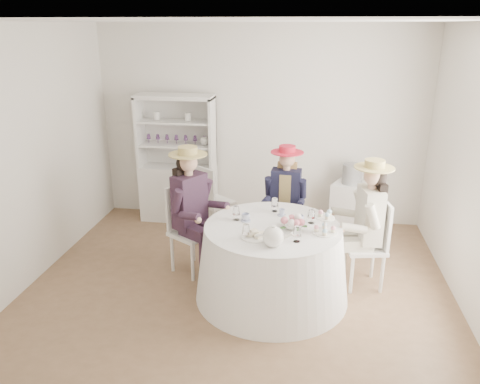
# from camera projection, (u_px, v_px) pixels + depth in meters

# --- Properties ---
(ground) EXTENTS (4.50, 4.50, 0.00)m
(ground) POSITION_uv_depth(u_px,v_px,m) (239.00, 286.00, 5.05)
(ground) COLOR brown
(ground) RESTS_ON ground
(ceiling) EXTENTS (4.50, 4.50, 0.00)m
(ceiling) POSITION_uv_depth(u_px,v_px,m) (238.00, 21.00, 4.14)
(ceiling) COLOR white
(ceiling) RESTS_ON wall_back
(wall_back) EXTENTS (4.50, 0.00, 4.50)m
(wall_back) POSITION_uv_depth(u_px,v_px,m) (260.00, 126.00, 6.46)
(wall_back) COLOR silver
(wall_back) RESTS_ON ground
(wall_front) EXTENTS (4.50, 0.00, 4.50)m
(wall_front) POSITION_uv_depth(u_px,v_px,m) (188.00, 263.00, 2.73)
(wall_front) COLOR silver
(wall_front) RESTS_ON ground
(wall_left) EXTENTS (0.00, 4.50, 4.50)m
(wall_left) POSITION_uv_depth(u_px,v_px,m) (27.00, 158.00, 4.91)
(wall_left) COLOR silver
(wall_left) RESTS_ON ground
(tea_table) EXTENTS (1.57, 1.57, 0.79)m
(tea_table) POSITION_uv_depth(u_px,v_px,m) (272.00, 262.00, 4.76)
(tea_table) COLOR white
(tea_table) RESTS_ON ground
(hutch) EXTENTS (1.17, 0.70, 1.79)m
(hutch) POSITION_uv_depth(u_px,v_px,m) (179.00, 177.00, 6.64)
(hutch) COLOR silver
(hutch) RESTS_ON ground
(side_table) EXTENTS (0.57, 0.57, 0.67)m
(side_table) POSITION_uv_depth(u_px,v_px,m) (350.00, 207.00, 6.34)
(side_table) COLOR silver
(side_table) RESTS_ON ground
(hatbox) EXTENTS (0.33, 0.33, 0.26)m
(hatbox) POSITION_uv_depth(u_px,v_px,m) (353.00, 174.00, 6.18)
(hatbox) COLOR black
(hatbox) RESTS_ON side_table
(guest_left) EXTENTS (0.62, 0.58, 1.46)m
(guest_left) POSITION_uv_depth(u_px,v_px,m) (191.00, 204.00, 5.11)
(guest_left) COLOR silver
(guest_left) RESTS_ON ground
(guest_mid) EXTENTS (0.49, 0.51, 1.35)m
(guest_mid) POSITION_uv_depth(u_px,v_px,m) (285.00, 194.00, 5.56)
(guest_mid) COLOR silver
(guest_mid) RESTS_ON ground
(guest_right) EXTENTS (0.56, 0.53, 1.41)m
(guest_right) POSITION_uv_depth(u_px,v_px,m) (367.00, 217.00, 4.82)
(guest_right) COLOR silver
(guest_right) RESTS_ON ground
(spare_chair) EXTENTS (0.56, 0.56, 0.97)m
(spare_chair) POSITION_uv_depth(u_px,v_px,m) (211.00, 199.00, 6.12)
(spare_chair) COLOR silver
(spare_chair) RESTS_ON ground
(teacup_a) EXTENTS (0.10, 0.10, 0.07)m
(teacup_a) POSITION_uv_depth(u_px,v_px,m) (246.00, 218.00, 4.74)
(teacup_a) COLOR white
(teacup_a) RESTS_ON tea_table
(teacup_b) EXTENTS (0.08, 0.08, 0.06)m
(teacup_b) POSITION_uv_depth(u_px,v_px,m) (282.00, 213.00, 4.88)
(teacup_b) COLOR white
(teacup_b) RESTS_ON tea_table
(teacup_c) EXTENTS (0.10, 0.10, 0.07)m
(teacup_c) POSITION_uv_depth(u_px,v_px,m) (299.00, 220.00, 4.69)
(teacup_c) COLOR white
(teacup_c) RESTS_ON tea_table
(flower_bowl) EXTENTS (0.30, 0.30, 0.06)m
(flower_bowl) POSITION_uv_depth(u_px,v_px,m) (292.00, 225.00, 4.58)
(flower_bowl) COLOR white
(flower_bowl) RESTS_ON tea_table
(flower_arrangement) EXTENTS (0.19, 0.19, 0.07)m
(flower_arrangement) POSITION_uv_depth(u_px,v_px,m) (293.00, 221.00, 4.51)
(flower_arrangement) COLOR #D76B7E
(flower_arrangement) RESTS_ON tea_table
(table_teapot) EXTENTS (0.27, 0.19, 0.21)m
(table_teapot) POSITION_uv_depth(u_px,v_px,m) (274.00, 237.00, 4.20)
(table_teapot) COLOR white
(table_teapot) RESTS_ON tea_table
(sandwich_plate) EXTENTS (0.28, 0.28, 0.06)m
(sandwich_plate) POSITION_uv_depth(u_px,v_px,m) (255.00, 236.00, 4.38)
(sandwich_plate) COLOR white
(sandwich_plate) RESTS_ON tea_table
(cupcake_stand) EXTENTS (0.24, 0.24, 0.22)m
(cupcake_stand) POSITION_uv_depth(u_px,v_px,m) (325.00, 225.00, 4.45)
(cupcake_stand) COLOR white
(cupcake_stand) RESTS_ON tea_table
(stemware_set) EXTENTS (0.84, 0.81, 0.15)m
(stemware_set) POSITION_uv_depth(u_px,v_px,m) (273.00, 219.00, 4.60)
(stemware_set) COLOR white
(stemware_set) RESTS_ON tea_table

